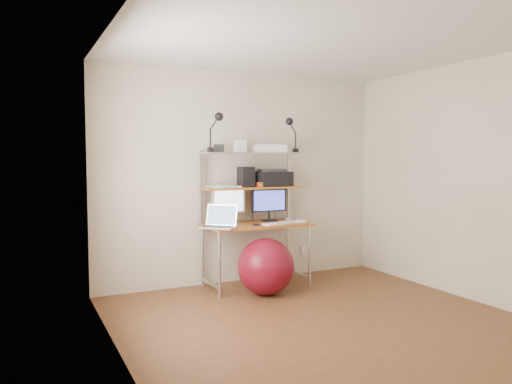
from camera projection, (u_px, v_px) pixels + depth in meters
room at (328, 185)px, 4.39m from camera, size 3.60×3.60×3.60m
computer_desk at (254, 204)px, 5.76m from camera, size 1.20×0.60×1.57m
wall_outlet at (304, 250)px, 6.43m from camera, size 0.08×0.01×0.12m
monitor_silver at (229, 202)px, 5.65m from camera, size 0.42×0.17×0.46m
monitor_black at (269, 202)px, 5.90m from camera, size 0.45×0.13×0.45m
laptop at (220, 223)px, 5.36m from camera, size 0.45×0.45×0.31m
keyboard at (281, 223)px, 5.67m from camera, size 0.49×0.24×0.01m
mouse at (301, 221)px, 5.78m from camera, size 0.10×0.06×0.03m
mac_mini at (291, 219)px, 6.00m from camera, size 0.22×0.22×0.03m
phone at (256, 225)px, 5.55m from camera, size 0.11×0.15×0.01m
printer at (272, 178)px, 5.94m from camera, size 0.45×0.33×0.20m
nas_cube at (246, 177)px, 5.79m from camera, size 0.17×0.17×0.23m
red_box at (266, 184)px, 5.81m from camera, size 0.20×0.15×0.05m
scanner at (269, 148)px, 5.89m from camera, size 0.43×0.33×0.10m
box_white at (240, 146)px, 5.69m from camera, size 0.13×0.11×0.14m
box_grey at (219, 148)px, 5.60m from camera, size 0.10×0.10×0.09m
clip_lamp_left at (217, 123)px, 5.46m from camera, size 0.17×0.10×0.44m
clip_lamp_right at (291, 127)px, 5.87m from camera, size 0.16×0.09×0.41m
exercise_ball at (266, 267)px, 5.41m from camera, size 0.62×0.62×0.62m
paper_stack at (222, 187)px, 5.64m from camera, size 0.38×0.43×0.02m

